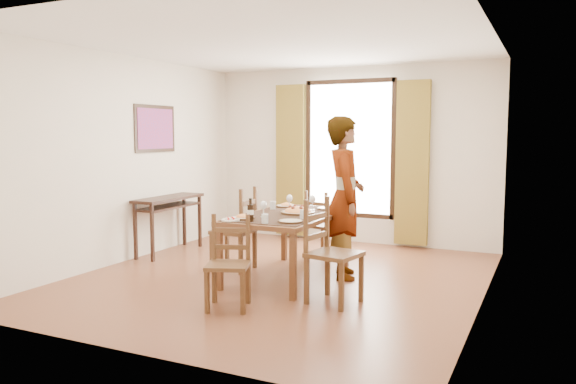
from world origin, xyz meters
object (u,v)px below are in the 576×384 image
at_px(dining_table, 288,219).
at_px(pasta_platter, 298,209).
at_px(man, 345,198).
at_px(console_table, 169,205).

relative_size(dining_table, pasta_platter, 4.31).
bearing_deg(man, dining_table, 94.15).
bearing_deg(dining_table, pasta_platter, 34.15).
bearing_deg(pasta_platter, man, 27.69).
xyz_separation_m(man, pasta_platter, (-0.48, -0.25, -0.14)).
distance_m(man, pasta_platter, 0.56).
bearing_deg(dining_table, man, 28.82).
distance_m(console_table, pasta_platter, 2.25).
distance_m(dining_table, pasta_platter, 0.16).
xyz_separation_m(dining_table, pasta_platter, (0.10, 0.07, 0.11)).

